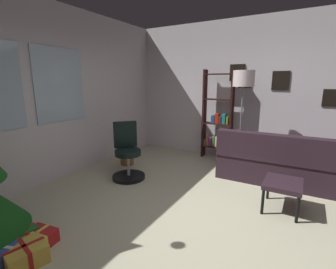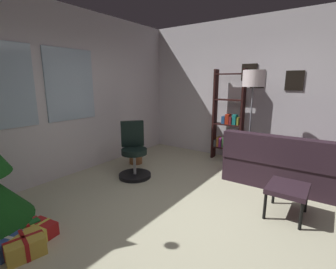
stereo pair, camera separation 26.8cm
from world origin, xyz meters
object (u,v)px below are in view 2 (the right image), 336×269
at_px(gift_box_blue, 5,245).
at_px(office_chair, 134,155).
at_px(gift_box_green, 25,228).
at_px(couch, 302,168).
at_px(gift_box_red, 36,232).
at_px(potted_plant, 137,153).
at_px(bookshelf, 228,122).
at_px(floor_lamp, 253,86).
at_px(footstool, 288,190).
at_px(gift_box_gold, 24,246).

distance_m(gift_box_blue, office_chair, 2.23).
height_order(gift_box_green, gift_box_blue, gift_box_blue).
relative_size(couch, gift_box_red, 5.62).
bearing_deg(potted_plant, gift_box_red, -162.13).
height_order(gift_box_green, office_chair, office_chair).
distance_m(gift_box_red, gift_box_green, 0.17).
distance_m(gift_box_green, bookshelf, 3.93).
xyz_separation_m(gift_box_red, potted_plant, (2.42, 0.78, 0.15)).
distance_m(gift_box_blue, bookshelf, 4.14).
distance_m(couch, office_chair, 2.78).
bearing_deg(gift_box_red, floor_lamp, -20.56).
xyz_separation_m(gift_box_blue, bookshelf, (4.02, -0.63, 0.73)).
height_order(bookshelf, potted_plant, bookshelf).
distance_m(footstool, floor_lamp, 1.92).
xyz_separation_m(footstool, potted_plant, (0.37, 2.86, -0.12)).
bearing_deg(gift_box_red, gift_box_green, 103.93).
height_order(couch, gift_box_red, couch).
relative_size(couch, gift_box_blue, 6.36).
bearing_deg(bookshelf, office_chair, 152.19).
relative_size(bookshelf, potted_plant, 3.00).
distance_m(couch, floor_lamp, 1.56).
distance_m(couch, gift_box_blue, 4.06).
relative_size(footstool, floor_lamp, 0.29).
distance_m(gift_box_gold, office_chair, 2.16).
xyz_separation_m(couch, gift_box_green, (-3.20, 2.28, -0.22)).
bearing_deg(floor_lamp, gift_box_green, 157.16).
bearing_deg(office_chair, potted_plant, 39.24).
bearing_deg(potted_plant, bookshelf, -46.71).
distance_m(footstool, gift_box_red, 2.93).
relative_size(couch, office_chair, 2.15).
bearing_deg(footstool, gift_box_red, 134.57).
bearing_deg(potted_plant, gift_box_green, -166.02).
bearing_deg(couch, gift_box_blue, 148.22).
xyz_separation_m(gift_box_gold, bookshelf, (3.92, -0.47, 0.73)).
relative_size(gift_box_gold, office_chair, 0.40).
height_order(office_chair, floor_lamp, floor_lamp).
bearing_deg(footstool, office_chair, 93.56).
bearing_deg(potted_plant, couch, -75.65).
xyz_separation_m(footstool, gift_box_green, (-2.09, 2.25, -0.26)).
height_order(gift_box_red, potted_plant, potted_plant).
distance_m(gift_box_blue, potted_plant, 2.82).
xyz_separation_m(gift_box_green, gift_box_blue, (-0.25, -0.15, 0.01)).
bearing_deg(bookshelf, gift_box_red, 170.65).
relative_size(couch, footstool, 3.94).
relative_size(couch, gift_box_gold, 5.33).
relative_size(footstool, gift_box_red, 1.43).
bearing_deg(bookshelf, couch, -110.90).
height_order(couch, gift_box_gold, couch).
distance_m(gift_box_green, gift_box_blue, 0.29).
bearing_deg(footstool, potted_plant, 82.61).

